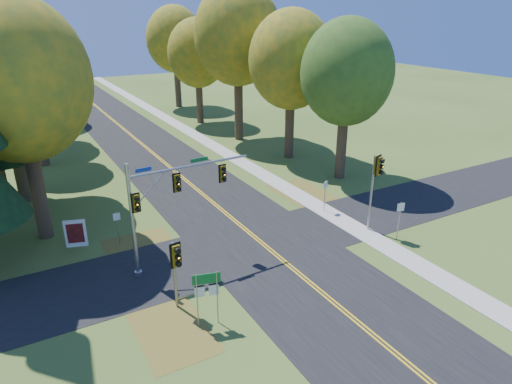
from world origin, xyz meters
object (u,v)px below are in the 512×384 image
route_sign_cluster (207,288)px  info_kiosk (76,233)px  traffic_mast (163,199)px  east_signal_pole (377,174)px

route_sign_cluster → info_kiosk: bearing=124.6°
route_sign_cluster → traffic_mast: bearing=103.4°
traffic_mast → info_kiosk: size_ratio=4.07×
info_kiosk → east_signal_pole: bearing=-6.0°
east_signal_pole → route_sign_cluster: 13.36m
east_signal_pole → traffic_mast: bearing=153.0°
east_signal_pole → route_sign_cluster: bearing=177.4°
traffic_mast → east_signal_pole: 12.86m
traffic_mast → east_signal_pole: (12.68, -2.15, -0.20)m
info_kiosk → route_sign_cluster: bearing=-52.7°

